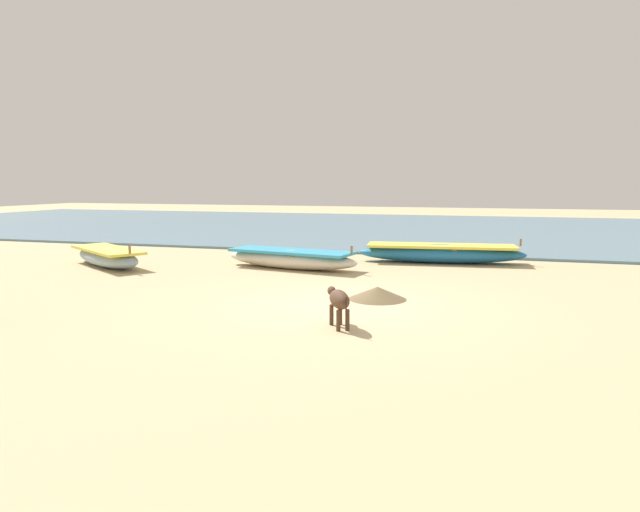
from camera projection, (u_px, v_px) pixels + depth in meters
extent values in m
plane|color=tan|center=(340.00, 305.00, 10.13)|extent=(80.00, 80.00, 0.00)
cube|color=slate|center=(430.00, 228.00, 26.41)|extent=(60.00, 20.00, 0.08)
ellipsoid|color=beige|center=(291.00, 259.00, 14.42)|extent=(3.87, 1.66, 0.48)
cube|color=#3399BF|center=(291.00, 251.00, 14.39)|extent=(3.42, 1.55, 0.07)
cube|color=olive|center=(300.00, 255.00, 14.27)|extent=(0.27, 0.85, 0.04)
cylinder|color=olive|center=(352.00, 250.00, 13.60)|extent=(0.06, 0.06, 0.20)
ellipsoid|color=#8CA5B7|center=(108.00, 257.00, 14.82)|extent=(3.33, 2.62, 0.48)
cube|color=#EAD84C|center=(107.00, 250.00, 14.79)|extent=(2.98, 2.39, 0.07)
cube|color=olive|center=(111.00, 253.00, 14.62)|extent=(0.55, 0.77, 0.04)
cylinder|color=olive|center=(130.00, 250.00, 13.63)|extent=(0.06, 0.06, 0.20)
ellipsoid|color=#1E669E|center=(441.00, 254.00, 15.43)|extent=(4.67, 1.53, 0.51)
cube|color=#EAD84C|center=(441.00, 246.00, 15.40)|extent=(4.12, 1.45, 0.07)
cube|color=olive|center=(453.00, 249.00, 15.35)|extent=(0.21, 0.90, 0.04)
cylinder|color=olive|center=(521.00, 242.00, 15.01)|extent=(0.06, 0.06, 0.20)
ellipsoid|color=#4C3323|center=(339.00, 299.00, 8.51)|extent=(0.56, 0.69, 0.29)
ellipsoid|color=#4C3323|center=(332.00, 291.00, 8.92)|extent=(0.22, 0.25, 0.15)
sphere|color=#2D2119|center=(330.00, 291.00, 9.02)|extent=(0.08, 0.08, 0.06)
cylinder|color=#4C3323|center=(331.00, 315.00, 8.72)|extent=(0.07, 0.07, 0.33)
cylinder|color=#4C3323|center=(340.00, 314.00, 8.75)|extent=(0.07, 0.07, 0.33)
cylinder|color=#4C3323|center=(338.00, 321.00, 8.35)|extent=(0.07, 0.07, 0.33)
cylinder|color=#4C3323|center=(347.00, 320.00, 8.39)|extent=(0.07, 0.07, 0.33)
cylinder|color=#2D2119|center=(346.00, 306.00, 8.19)|extent=(0.02, 0.02, 0.27)
cone|color=brown|center=(377.00, 293.00, 10.64)|extent=(1.35, 1.35, 0.24)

